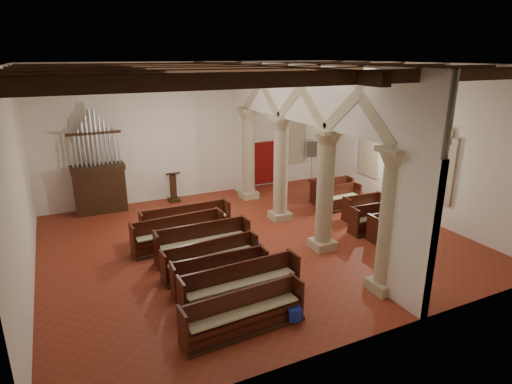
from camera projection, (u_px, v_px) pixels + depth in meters
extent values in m
plane|color=maroon|center=(255.00, 241.00, 15.08)|extent=(14.00, 14.00, 0.00)
plane|color=black|center=(255.00, 64.00, 13.24)|extent=(14.00, 14.00, 0.00)
cube|color=white|center=(198.00, 131.00, 19.31)|extent=(14.00, 0.02, 6.00)
cube|color=white|center=(378.00, 218.00, 9.01)|extent=(14.00, 0.02, 6.00)
cube|color=white|center=(16.00, 185.00, 11.28)|extent=(0.02, 12.00, 6.00)
cube|color=white|center=(414.00, 141.00, 17.04)|extent=(0.02, 12.00, 6.00)
cube|color=#C8B895|center=(383.00, 285.00, 11.91)|extent=(0.75, 0.75, 0.30)
cylinder|color=#C8B895|center=(389.00, 225.00, 11.36)|extent=(0.56, 0.56, 3.30)
cube|color=#C8B895|center=(322.00, 244.00, 14.48)|extent=(0.75, 0.75, 0.30)
cylinder|color=#C8B895|center=(325.00, 194.00, 13.93)|extent=(0.56, 0.56, 3.30)
cube|color=#C8B895|center=(280.00, 216.00, 17.06)|extent=(0.75, 0.75, 0.30)
cylinder|color=#C8B895|center=(281.00, 172.00, 16.51)|extent=(0.56, 0.56, 3.30)
cube|color=#C8B895|center=(249.00, 194.00, 19.64)|extent=(0.75, 0.75, 0.30)
cylinder|color=#C8B895|center=(248.00, 156.00, 19.08)|extent=(0.56, 0.56, 3.30)
cube|color=white|center=(304.00, 94.00, 14.27)|extent=(0.25, 11.90, 1.93)
cube|color=#316F53|center=(441.00, 169.00, 15.98)|extent=(0.03, 1.00, 2.20)
cube|color=#316F53|center=(370.00, 149.00, 19.42)|extent=(0.03, 1.00, 2.20)
cube|color=#316F53|center=(294.00, 139.00, 21.59)|extent=(1.00, 0.03, 2.20)
cube|color=#362111|center=(100.00, 191.00, 17.68)|extent=(2.00, 0.80, 1.80)
cube|color=#362111|center=(97.00, 167.00, 17.37)|extent=(2.10, 0.85, 0.20)
cube|color=#3D2113|center=(174.00, 200.00, 19.20)|extent=(0.54, 0.54, 0.11)
cube|color=#3D2113|center=(173.00, 188.00, 19.02)|extent=(0.26, 0.26, 1.24)
cube|color=#3D2113|center=(173.00, 174.00, 18.74)|extent=(0.59, 0.48, 0.22)
cube|color=maroon|center=(268.00, 163.00, 21.25)|extent=(1.60, 0.06, 2.10)
cylinder|color=gold|center=(268.00, 141.00, 20.89)|extent=(1.80, 0.04, 0.04)
cone|color=#362111|center=(311.00, 180.00, 22.17)|extent=(0.34, 0.34, 0.11)
cylinder|color=gold|center=(312.00, 160.00, 21.84)|extent=(0.04, 0.04, 2.26)
cylinder|color=gold|center=(312.00, 140.00, 21.52)|extent=(0.22, 0.64, 0.03)
cube|color=navy|center=(312.00, 149.00, 21.65)|extent=(0.50, 0.17, 0.80)
cube|color=navy|center=(295.00, 314.00, 10.40)|extent=(0.38, 0.35, 0.32)
cube|color=#153D96|center=(282.00, 275.00, 12.27)|extent=(0.38, 0.35, 0.31)
cube|color=#162E97|center=(256.00, 247.00, 14.03)|extent=(0.29, 0.24, 0.28)
cylinder|color=silver|center=(213.00, 321.00, 10.29)|extent=(0.89, 0.40, 0.09)
cylinder|color=silver|center=(273.00, 306.00, 10.92)|extent=(1.10, 0.30, 0.11)
cube|color=#362111|center=(244.00, 329.00, 10.16)|extent=(3.08, 0.85, 0.10)
cube|color=#3B1C0C|center=(245.00, 321.00, 10.04)|extent=(2.91, 0.55, 0.44)
cube|color=#3B1C0C|center=(241.00, 307.00, 10.16)|extent=(2.89, 0.23, 0.92)
cube|color=#3B1C0C|center=(182.00, 327.00, 9.41)|extent=(0.10, 0.58, 0.92)
cube|color=#3B1C0C|center=(298.00, 296.00, 10.63)|extent=(0.10, 0.58, 0.92)
cube|color=#C5BB91|center=(245.00, 312.00, 9.97)|extent=(2.79, 0.51, 0.05)
cube|color=#362111|center=(241.00, 300.00, 11.35)|extent=(3.32, 0.83, 0.10)
cube|color=#370C0B|center=(242.00, 292.00, 11.22)|extent=(3.16, 0.52, 0.46)
cube|color=#370C0B|center=(238.00, 279.00, 11.35)|extent=(3.15, 0.18, 0.97)
cube|color=#370C0B|center=(181.00, 296.00, 10.54)|extent=(0.09, 0.62, 0.97)
cube|color=#370C0B|center=(294.00, 269.00, 11.87)|extent=(0.09, 0.62, 0.97)
cube|color=#C5BB91|center=(242.00, 283.00, 11.15)|extent=(3.04, 0.47, 0.05)
cube|color=#362111|center=(221.00, 287.00, 12.01)|extent=(2.73, 0.74, 0.10)
cube|color=#3F1E0D|center=(221.00, 280.00, 11.89)|extent=(2.57, 0.45, 0.43)
cube|color=#3F1E0D|center=(218.00, 268.00, 12.00)|extent=(2.56, 0.13, 0.91)
cube|color=#3F1E0D|center=(174.00, 281.00, 11.33)|extent=(0.08, 0.57, 0.91)
cube|color=#3F1E0D|center=(263.00, 261.00, 12.42)|extent=(0.08, 0.57, 0.91)
cube|color=#C5BB91|center=(221.00, 272.00, 11.82)|extent=(2.47, 0.41, 0.05)
cube|color=#362111|center=(211.00, 271.00, 12.89)|extent=(3.01, 0.87, 0.09)
cube|color=#390C0C|center=(212.00, 264.00, 12.77)|extent=(2.84, 0.57, 0.43)
cube|color=#390C0C|center=(209.00, 254.00, 12.89)|extent=(2.81, 0.26, 0.90)
cube|color=#390C0C|center=(163.00, 266.00, 12.16)|extent=(0.11, 0.57, 0.90)
cube|color=#390C0C|center=(254.00, 247.00, 13.35)|extent=(0.11, 0.57, 0.90)
cube|color=#C5BB91|center=(211.00, 257.00, 12.70)|extent=(2.72, 0.53, 0.05)
cube|color=#362111|center=(204.00, 256.00, 13.85)|extent=(3.06, 0.77, 0.11)
cube|color=#40130D|center=(204.00, 248.00, 13.71)|extent=(2.90, 0.44, 0.48)
cube|color=#40130D|center=(201.00, 238.00, 13.84)|extent=(2.90, 0.09, 1.02)
cube|color=#40130D|center=(157.00, 248.00, 13.08)|extent=(0.08, 0.65, 1.02)
cube|color=#40130D|center=(245.00, 232.00, 14.31)|extent=(0.08, 0.65, 1.02)
cube|color=#C5BB91|center=(204.00, 241.00, 13.63)|extent=(2.79, 0.40, 0.05)
cube|color=#362111|center=(179.00, 246.00, 14.58)|extent=(3.16, 0.92, 0.10)
cube|color=#3E100D|center=(179.00, 239.00, 14.45)|extent=(2.99, 0.59, 0.47)
cube|color=#3E100D|center=(177.00, 229.00, 14.57)|extent=(2.97, 0.25, 1.00)
cube|color=#3E100D|center=(132.00, 239.00, 13.80)|extent=(0.11, 0.63, 1.00)
cube|color=#3E100D|center=(220.00, 223.00, 15.06)|extent=(0.11, 0.63, 1.00)
cube|color=#C5BB91|center=(179.00, 232.00, 14.37)|extent=(2.87, 0.55, 0.05)
cube|color=#362111|center=(187.00, 234.00, 15.55)|extent=(3.23, 0.75, 0.11)
cube|color=#441B0E|center=(187.00, 227.00, 15.42)|extent=(3.08, 0.44, 0.47)
cube|color=#441B0E|center=(185.00, 218.00, 15.55)|extent=(3.08, 0.09, 1.00)
cube|color=#441B0E|center=(142.00, 227.00, 14.75)|extent=(0.08, 0.63, 1.00)
cube|color=#441B0E|center=(227.00, 213.00, 16.05)|extent=(0.08, 0.63, 1.00)
cube|color=#C5BB91|center=(187.00, 220.00, 15.34)|extent=(2.96, 0.39, 0.05)
cube|color=#362111|center=(390.00, 237.00, 15.27)|extent=(1.76, 0.73, 0.09)
cube|color=#44150E|center=(392.00, 231.00, 15.15)|extent=(1.60, 0.44, 0.42)
cube|color=#44150E|center=(388.00, 223.00, 15.26)|extent=(1.59, 0.13, 0.90)
cube|color=#44150E|center=(373.00, 228.00, 14.79)|extent=(0.09, 0.57, 0.90)
cube|color=#44150E|center=(409.00, 221.00, 15.47)|extent=(0.09, 0.57, 0.90)
cube|color=#C5BB91|center=(393.00, 225.00, 15.07)|extent=(1.54, 0.40, 0.05)
cube|color=#362111|center=(373.00, 230.00, 15.89)|extent=(1.90, 0.78, 0.10)
cube|color=#38120C|center=(375.00, 224.00, 15.76)|extent=(1.74, 0.47, 0.45)
cube|color=#38120C|center=(371.00, 216.00, 15.88)|extent=(1.73, 0.15, 0.94)
cube|color=#38120C|center=(354.00, 221.00, 15.37)|extent=(0.10, 0.60, 0.94)
cube|color=#38120C|center=(393.00, 213.00, 16.12)|extent=(0.10, 0.60, 0.94)
cube|color=#C5BB91|center=(375.00, 218.00, 15.69)|extent=(1.67, 0.43, 0.05)
cube|color=#362111|center=(363.00, 218.00, 17.11)|extent=(1.74, 0.69, 0.09)
cube|color=#3F0D0D|center=(365.00, 212.00, 16.99)|extent=(1.59, 0.41, 0.42)
cube|color=#3F0D0D|center=(361.00, 205.00, 17.11)|extent=(1.58, 0.10, 0.89)
cube|color=#3F0D0D|center=(347.00, 209.00, 16.64)|extent=(0.08, 0.57, 0.89)
cube|color=#3F0D0D|center=(380.00, 203.00, 17.32)|extent=(0.08, 0.57, 0.89)
cube|color=#C5BB91|center=(365.00, 206.00, 16.92)|extent=(1.52, 0.37, 0.05)
cube|color=#362111|center=(338.00, 208.00, 18.16)|extent=(2.00, 0.79, 0.10)
cube|color=#3D180D|center=(339.00, 203.00, 18.03)|extent=(1.84, 0.48, 0.44)
cube|color=#3D180D|center=(336.00, 196.00, 18.15)|extent=(1.82, 0.16, 0.94)
cube|color=#3D180D|center=(320.00, 200.00, 17.63)|extent=(0.10, 0.59, 0.94)
cube|color=#3D180D|center=(357.00, 194.00, 18.41)|extent=(0.10, 0.59, 0.94)
cube|color=#C5BB91|center=(340.00, 197.00, 17.96)|extent=(1.76, 0.44, 0.05)
cube|color=#362111|center=(331.00, 201.00, 19.07)|extent=(1.89, 0.80, 0.10)
cube|color=#420E0E|center=(332.00, 195.00, 18.94)|extent=(1.72, 0.49, 0.46)
cube|color=#420E0E|center=(330.00, 188.00, 19.06)|extent=(1.71, 0.15, 0.97)
cube|color=#420E0E|center=(315.00, 192.00, 18.56)|extent=(0.10, 0.62, 0.97)
cube|color=#420E0E|center=(348.00, 187.00, 19.29)|extent=(0.10, 0.62, 0.97)
cube|color=#C5BB91|center=(333.00, 190.00, 18.86)|extent=(1.65, 0.44, 0.05)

